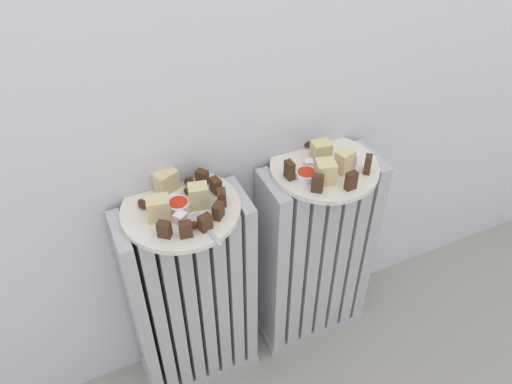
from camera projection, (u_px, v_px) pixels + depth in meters
radiator_left at (193, 299)px, 1.25m from camera, size 0.30×0.13×0.57m
radiator_right at (314, 256)px, 1.36m from camera, size 0.30×0.13×0.57m
plate_left at (181, 209)px, 1.06m from camera, size 0.25×0.25×0.01m
plate_right at (324, 167)px, 1.16m from camera, size 0.25×0.25×0.01m
dark_cake_slice_left_0 at (164, 229)px, 0.98m from camera, size 0.03×0.03×0.03m
dark_cake_slice_left_1 at (186, 229)px, 0.98m from camera, size 0.03×0.02×0.03m
dark_cake_slice_left_2 at (205, 223)px, 1.00m from camera, size 0.03×0.02×0.03m
dark_cake_slice_left_3 at (218, 211)px, 1.02m from camera, size 0.03×0.03×0.03m
dark_cake_slice_left_4 at (222, 197)px, 1.05m from camera, size 0.02×0.03×0.03m
dark_cake_slice_left_5 at (216, 185)px, 1.08m from camera, size 0.02×0.03×0.03m
dark_cake_slice_left_6 at (202, 177)px, 1.10m from camera, size 0.03×0.03×0.03m
marble_cake_slice_left_0 at (198, 196)px, 1.04m from camera, size 0.05×0.04×0.05m
marble_cake_slice_left_1 at (166, 181)px, 1.08m from camera, size 0.06×0.05×0.05m
marble_cake_slice_left_2 at (159, 208)px, 1.01m from camera, size 0.05×0.04×0.05m
turkish_delight_left_0 at (180, 218)px, 1.01m from camera, size 0.03×0.03×0.02m
turkish_delight_left_1 at (173, 199)px, 1.06m from camera, size 0.02×0.02×0.02m
medjool_date_left_0 at (189, 182)px, 1.10m from camera, size 0.03×0.03×0.02m
medjool_date_left_1 at (189, 192)px, 1.08m from camera, size 0.03×0.03×0.01m
medjool_date_left_2 at (142, 204)px, 1.05m from camera, size 0.02×0.03×0.01m
medjool_date_left_3 at (193, 225)px, 1.00m from camera, size 0.03×0.02×0.01m
jam_bowl_left at (179, 206)px, 1.04m from camera, size 0.05×0.05×0.03m
dark_cake_slice_right_0 at (289, 170)px, 1.11m from camera, size 0.02×0.03×0.04m
dark_cake_slice_right_1 at (317, 183)px, 1.08m from camera, size 0.03×0.03×0.04m
dark_cake_slice_right_2 at (351, 181)px, 1.09m from camera, size 0.03×0.02×0.04m
dark_cake_slice_right_3 at (368, 164)px, 1.13m from camera, size 0.03×0.03×0.04m
marble_cake_slice_right_0 at (325, 172)px, 1.10m from camera, size 0.05×0.05×0.05m
marble_cake_slice_right_1 at (344, 161)px, 1.13m from camera, size 0.04×0.04×0.05m
marble_cake_slice_right_2 at (321, 151)px, 1.16m from camera, size 0.05×0.04×0.05m
turkish_delight_right_0 at (309, 164)px, 1.15m from camera, size 0.02×0.02×0.02m
turkish_delight_right_1 at (332, 163)px, 1.15m from camera, size 0.02×0.02×0.02m
turkish_delight_right_2 at (350, 157)px, 1.16m from camera, size 0.03×0.03×0.03m
medjool_date_right_0 at (337, 159)px, 1.16m from camera, size 0.03×0.03×0.01m
medjool_date_right_1 at (309, 143)px, 1.21m from camera, size 0.03×0.02×0.02m
jam_bowl_right at (306, 175)px, 1.12m from camera, size 0.05×0.05×0.02m
fork at (205, 226)px, 1.01m from camera, size 0.03×0.11×0.00m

